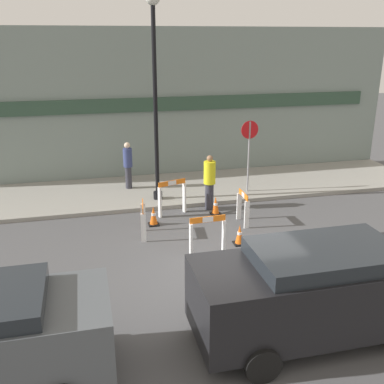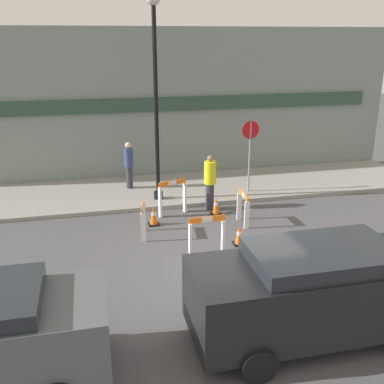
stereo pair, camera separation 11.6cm
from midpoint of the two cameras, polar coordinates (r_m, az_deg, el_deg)
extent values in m
plane|color=#4C4C4F|center=(10.33, 4.49, -10.82)|extent=(60.00, 60.00, 0.00)
cube|color=gray|center=(15.85, -2.44, 0.40)|extent=(18.00, 3.49, 0.13)
cube|color=gray|center=(16.97, -3.80, 10.97)|extent=(18.00, 0.12, 5.50)
cube|color=#2D4738|center=(16.86, -3.74, 11.09)|extent=(16.20, 0.10, 0.50)
cylinder|color=black|center=(14.70, -4.59, -0.40)|extent=(0.29, 0.29, 0.24)
cylinder|color=black|center=(14.02, -4.89, 10.57)|extent=(0.13, 0.13, 5.90)
cylinder|color=gray|center=(15.19, 6.98, 4.41)|extent=(0.06, 0.06, 2.40)
cylinder|color=red|center=(14.98, 7.13, 7.85)|extent=(0.60, 0.05, 0.60)
cube|color=white|center=(12.72, 6.71, -2.89)|extent=(0.13, 0.06, 0.82)
cube|color=white|center=(13.32, 5.74, -1.82)|extent=(0.13, 0.06, 0.82)
cube|color=orange|center=(12.85, 6.29, -0.34)|extent=(0.03, 0.74, 0.15)
cube|color=white|center=(12.85, 6.29, -0.34)|extent=(0.03, 0.22, 0.14)
cube|color=white|center=(13.79, -1.23, -0.70)|extent=(0.10, 0.14, 0.94)
cube|color=white|center=(13.42, -4.36, -1.33)|extent=(0.10, 0.14, 0.94)
cube|color=orange|center=(13.42, -2.81, 1.17)|extent=(0.87, 0.29, 0.15)
cube|color=white|center=(13.42, -2.81, 1.17)|extent=(0.27, 0.11, 0.13)
cube|color=white|center=(12.55, -6.47, -3.23)|extent=(0.14, 0.08, 0.80)
cube|color=white|center=(11.88, -6.46, -4.56)|extent=(0.14, 0.08, 0.80)
cube|color=orange|center=(12.04, -6.55, -1.79)|extent=(0.12, 0.79, 0.15)
cube|color=white|center=(12.04, -6.55, -1.79)|extent=(0.06, 0.24, 0.14)
cube|color=white|center=(10.98, -0.43, -6.24)|extent=(0.07, 0.13, 0.89)
cube|color=white|center=(11.21, 3.75, -5.72)|extent=(0.07, 0.13, 0.89)
cube|color=orange|center=(10.87, 1.71, -3.49)|extent=(0.90, 0.06, 0.15)
cube|color=white|center=(10.87, 1.71, -3.49)|extent=(0.27, 0.04, 0.14)
cube|color=black|center=(13.04, -5.14, -4.10)|extent=(0.30, 0.30, 0.04)
cone|color=orange|center=(12.93, -5.17, -2.93)|extent=(0.23, 0.22, 0.53)
cylinder|color=white|center=(12.92, -5.18, -2.82)|extent=(0.13, 0.13, 0.07)
cube|color=black|center=(13.77, 2.74, -2.75)|extent=(0.30, 0.30, 0.04)
cone|color=orange|center=(13.67, 2.76, -1.63)|extent=(0.22, 0.22, 0.54)
cylinder|color=white|center=(13.66, 2.76, -1.52)|extent=(0.13, 0.13, 0.08)
cube|color=black|center=(11.90, 5.74, -6.51)|extent=(0.30, 0.30, 0.04)
cone|color=orange|center=(11.78, 5.78, -5.33)|extent=(0.23, 0.23, 0.50)
cylinder|color=white|center=(11.77, 5.79, -5.22)|extent=(0.13, 0.13, 0.07)
cylinder|color=#33333D|center=(14.05, 1.97, -0.54)|extent=(0.35, 0.35, 0.84)
cylinder|color=yellow|center=(13.81, 2.01, 2.48)|extent=(0.49, 0.49, 0.70)
sphere|color=#8E6647|center=(13.69, 2.03, 4.28)|extent=(0.26, 0.26, 0.19)
cylinder|color=#33333D|center=(15.77, -8.27, 1.84)|extent=(0.30, 0.30, 0.78)
cylinder|color=navy|center=(15.57, -8.39, 4.35)|extent=(0.42, 0.42, 0.65)
sphere|color=beige|center=(15.47, -8.47, 5.87)|extent=(0.28, 0.28, 0.21)
cylinder|color=black|center=(8.55, -16.26, -16.31)|extent=(0.60, 0.18, 0.60)
cube|color=black|center=(8.38, 15.77, -12.12)|extent=(4.57, 1.66, 1.21)
cube|color=#1E2328|center=(8.09, 16.16, -8.46)|extent=(2.51, 1.53, 0.54)
cylinder|color=black|center=(9.97, 20.42, -11.32)|extent=(0.60, 0.18, 0.60)
cylinder|color=black|center=(8.82, 4.39, -14.26)|extent=(0.60, 0.18, 0.60)
cylinder|color=black|center=(7.58, 8.48, -20.88)|extent=(0.60, 0.18, 0.60)
camera|label=1|loc=(0.06, -90.26, -0.09)|focal=42.00mm
camera|label=2|loc=(0.06, 89.74, 0.09)|focal=42.00mm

